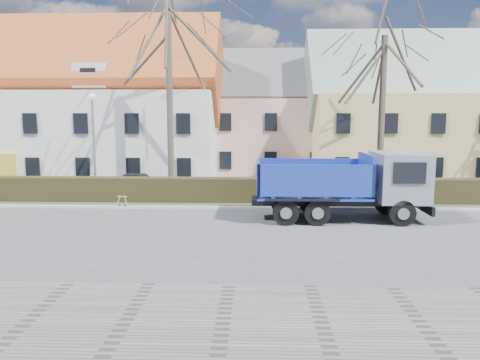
{
  "coord_description": "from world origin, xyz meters",
  "views": [
    {
      "loc": [
        2.95,
        -18.32,
        4.76
      ],
      "look_at": [
        2.18,
        3.65,
        1.6
      ],
      "focal_mm": 35.0,
      "sensor_mm": 36.0,
      "label": 1
    }
  ],
  "objects_px": {
    "streetlight": "(94,146)",
    "parked_car_a": "(140,182)",
    "cart_frame": "(118,201)",
    "dump_truck": "(334,185)"
  },
  "relations": [
    {
      "from": "parked_car_a",
      "to": "cart_frame",
      "type": "bearing_deg",
      "value": -172.79
    },
    {
      "from": "streetlight",
      "to": "cart_frame",
      "type": "bearing_deg",
      "value": -50.73
    },
    {
      "from": "cart_frame",
      "to": "parked_car_a",
      "type": "bearing_deg",
      "value": 91.5
    },
    {
      "from": "streetlight",
      "to": "parked_car_a",
      "type": "distance_m",
      "value": 3.9
    },
    {
      "from": "dump_truck",
      "to": "parked_car_a",
      "type": "height_order",
      "value": "dump_truck"
    },
    {
      "from": "dump_truck",
      "to": "streetlight",
      "type": "relative_size",
      "value": 1.33
    },
    {
      "from": "dump_truck",
      "to": "cart_frame",
      "type": "xyz_separation_m",
      "value": [
        -10.45,
        2.16,
        -1.22
      ]
    },
    {
      "from": "cart_frame",
      "to": "parked_car_a",
      "type": "height_order",
      "value": "parked_car_a"
    },
    {
      "from": "streetlight",
      "to": "parked_car_a",
      "type": "bearing_deg",
      "value": 54.32
    },
    {
      "from": "streetlight",
      "to": "dump_truck",
      "type": "bearing_deg",
      "value": -20.13
    }
  ]
}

